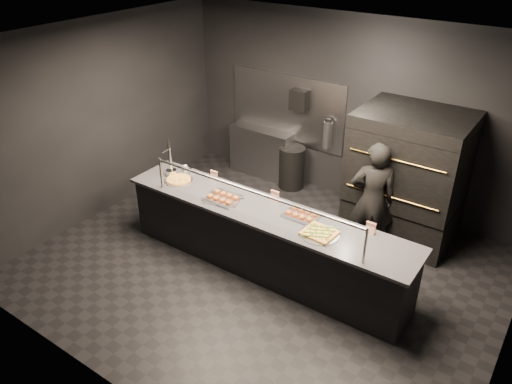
# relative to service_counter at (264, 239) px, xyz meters

# --- Properties ---
(room) EXTENTS (6.04, 6.00, 3.00)m
(room) POSITION_rel_service_counter_xyz_m (-0.02, 0.05, 1.03)
(room) COLOR black
(room) RESTS_ON ground
(service_counter) EXTENTS (4.10, 0.78, 1.37)m
(service_counter) POSITION_rel_service_counter_xyz_m (0.00, 0.00, 0.00)
(service_counter) COLOR black
(service_counter) RESTS_ON ground
(pizza_oven) EXTENTS (1.50, 1.23, 1.91)m
(pizza_oven) POSITION_rel_service_counter_xyz_m (1.20, 1.90, 0.50)
(pizza_oven) COLOR black
(pizza_oven) RESTS_ON ground
(prep_shelf) EXTENTS (1.20, 0.35, 0.90)m
(prep_shelf) POSITION_rel_service_counter_xyz_m (-1.60, 2.32, -0.01)
(prep_shelf) COLOR #99999E
(prep_shelf) RESTS_ON ground
(towel_dispenser) EXTENTS (0.30, 0.20, 0.35)m
(towel_dispenser) POSITION_rel_service_counter_xyz_m (-0.90, 2.39, 1.09)
(towel_dispenser) COLOR black
(towel_dispenser) RESTS_ON room
(fire_extinguisher) EXTENTS (0.14, 0.14, 0.51)m
(fire_extinguisher) POSITION_rel_service_counter_xyz_m (-0.35, 2.40, 0.60)
(fire_extinguisher) COLOR #B2B2B7
(fire_extinguisher) RESTS_ON room
(beer_tap) EXTENTS (0.15, 0.22, 0.60)m
(beer_tap) POSITION_rel_service_counter_xyz_m (-1.65, 0.04, 0.63)
(beer_tap) COLOR silver
(beer_tap) RESTS_ON service_counter
(round_pizza) EXTENTS (0.40, 0.40, 0.03)m
(round_pizza) POSITION_rel_service_counter_xyz_m (-1.45, -0.02, 0.47)
(round_pizza) COLOR silver
(round_pizza) RESTS_ON service_counter
(slider_tray_a) EXTENTS (0.54, 0.46, 0.07)m
(slider_tray_a) POSITION_rel_service_counter_xyz_m (-0.60, -0.09, 0.48)
(slider_tray_a) COLOR silver
(slider_tray_a) RESTS_ON service_counter
(slider_tray_b) EXTENTS (0.44, 0.33, 0.07)m
(slider_tray_b) POSITION_rel_service_counter_xyz_m (0.47, 0.15, 0.48)
(slider_tray_b) COLOR silver
(slider_tray_b) RESTS_ON service_counter
(square_pizza) EXTENTS (0.48, 0.48, 0.05)m
(square_pizza) POSITION_rel_service_counter_xyz_m (0.85, -0.09, 0.47)
(square_pizza) COLOR silver
(square_pizza) RESTS_ON service_counter
(condiment_jar) EXTENTS (0.15, 0.06, 0.10)m
(condiment_jar) POSITION_rel_service_counter_xyz_m (-1.54, 0.26, 0.50)
(condiment_jar) COLOR silver
(condiment_jar) RESTS_ON service_counter
(tent_cards) EXTENTS (2.49, 0.04, 0.15)m
(tent_cards) POSITION_rel_service_counter_xyz_m (0.09, 0.28, 0.53)
(tent_cards) COLOR white
(tent_cards) RESTS_ON service_counter
(trash_bin) EXTENTS (0.45, 0.45, 0.75)m
(trash_bin) POSITION_rel_service_counter_xyz_m (-0.90, 2.22, -0.09)
(trash_bin) COLOR black
(trash_bin) RESTS_ON ground
(worker) EXTENTS (0.74, 0.65, 1.70)m
(worker) POSITION_rel_service_counter_xyz_m (1.00, 1.15, 0.38)
(worker) COLOR black
(worker) RESTS_ON ground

